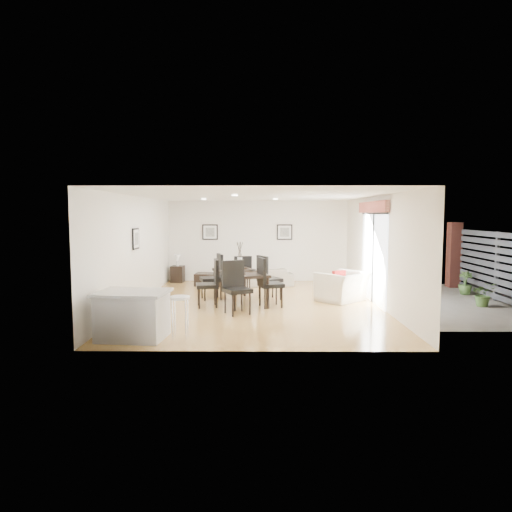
{
  "coord_description": "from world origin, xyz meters",
  "views": [
    {
      "loc": [
        0.06,
        -11.31,
        2.24
      ],
      "look_at": [
        -0.03,
        0.4,
        1.17
      ],
      "focal_mm": 32.0,
      "sensor_mm": 36.0,
      "label": 1
    }
  ],
  "objects_px": {
    "dining_chair_efar": "(267,275)",
    "bar_stool": "(180,302)",
    "dining_chair_enear": "(267,280)",
    "dining_chair_head": "(235,284)",
    "sofa": "(262,277)",
    "dining_table": "(240,275)",
    "dining_chair_wnear": "(211,280)",
    "side_table": "(178,274)",
    "dining_chair_foot": "(242,273)",
    "kitchen_island": "(133,315)",
    "coffee_table": "(211,279)",
    "dining_chair_wfar": "(215,274)",
    "armchair": "(342,287)"
  },
  "relations": [
    {
      "from": "dining_chair_enear",
      "to": "kitchen_island",
      "type": "xyz_separation_m",
      "value": [
        -2.46,
        -2.83,
        -0.23
      ]
    },
    {
      "from": "dining_chair_head",
      "to": "dining_chair_foot",
      "type": "height_order",
      "value": "dining_chair_head"
    },
    {
      "from": "kitchen_island",
      "to": "dining_chair_foot",
      "type": "bearing_deg",
      "value": 73.76
    },
    {
      "from": "dining_chair_efar",
      "to": "side_table",
      "type": "height_order",
      "value": "dining_chair_efar"
    },
    {
      "from": "dining_chair_foot",
      "to": "bar_stool",
      "type": "distance_m",
      "value": 4.64
    },
    {
      "from": "dining_chair_wfar",
      "to": "armchair",
      "type": "bearing_deg",
      "value": 69.11
    },
    {
      "from": "dining_chair_efar",
      "to": "kitchen_island",
      "type": "relative_size",
      "value": 0.88
    },
    {
      "from": "dining_chair_efar",
      "to": "side_table",
      "type": "bearing_deg",
      "value": 14.73
    },
    {
      "from": "dining_chair_foot",
      "to": "coffee_table",
      "type": "xyz_separation_m",
      "value": [
        -1.05,
        1.64,
        -0.42
      ]
    },
    {
      "from": "dining_chair_head",
      "to": "dining_chair_foot",
      "type": "relative_size",
      "value": 1.09
    },
    {
      "from": "sofa",
      "to": "bar_stool",
      "type": "relative_size",
      "value": 2.46
    },
    {
      "from": "dining_chair_wfar",
      "to": "side_table",
      "type": "bearing_deg",
      "value": -169.72
    },
    {
      "from": "kitchen_island",
      "to": "side_table",
      "type": "bearing_deg",
      "value": 99.02
    },
    {
      "from": "dining_chair_foot",
      "to": "kitchen_island",
      "type": "xyz_separation_m",
      "value": [
        -1.81,
        -4.54,
        -0.17
      ]
    },
    {
      "from": "dining_chair_enear",
      "to": "armchair",
      "type": "bearing_deg",
      "value": -84.42
    },
    {
      "from": "sofa",
      "to": "dining_chair_wnear",
      "type": "bearing_deg",
      "value": 59.69
    },
    {
      "from": "dining_chair_enear",
      "to": "coffee_table",
      "type": "xyz_separation_m",
      "value": [
        -1.71,
        3.35,
        -0.48
      ]
    },
    {
      "from": "dining_chair_efar",
      "to": "bar_stool",
      "type": "bearing_deg",
      "value": 128.51
    },
    {
      "from": "dining_chair_head",
      "to": "dining_chair_foot",
      "type": "bearing_deg",
      "value": 60.68
    },
    {
      "from": "sofa",
      "to": "dining_table",
      "type": "xyz_separation_m",
      "value": [
        -0.58,
        -2.83,
        0.45
      ]
    },
    {
      "from": "dining_chair_efar",
      "to": "coffee_table",
      "type": "bearing_deg",
      "value": 7.28
    },
    {
      "from": "sofa",
      "to": "dining_chair_wfar",
      "type": "height_order",
      "value": "dining_chair_wfar"
    },
    {
      "from": "kitchen_island",
      "to": "sofa",
      "type": "bearing_deg",
      "value": 74.47
    },
    {
      "from": "dining_chair_foot",
      "to": "armchair",
      "type": "bearing_deg",
      "value": 149.51
    },
    {
      "from": "dining_chair_foot",
      "to": "dining_chair_wfar",
      "type": "bearing_deg",
      "value": 33.58
    },
    {
      "from": "dining_table",
      "to": "dining_chair_foot",
      "type": "distance_m",
      "value": 1.2
    },
    {
      "from": "dining_chair_enear",
      "to": "side_table",
      "type": "height_order",
      "value": "dining_chair_enear"
    },
    {
      "from": "kitchen_island",
      "to": "dining_chair_head",
      "type": "bearing_deg",
      "value": 56.38
    },
    {
      "from": "dining_chair_foot",
      "to": "coffee_table",
      "type": "height_order",
      "value": "dining_chair_foot"
    },
    {
      "from": "dining_table",
      "to": "dining_chair_head",
      "type": "height_order",
      "value": "dining_chair_head"
    },
    {
      "from": "dining_table",
      "to": "dining_chair_enear",
      "type": "xyz_separation_m",
      "value": [
        0.67,
        -0.51,
        -0.05
      ]
    },
    {
      "from": "dining_chair_enear",
      "to": "dining_chair_head",
      "type": "distance_m",
      "value": 1.0
    },
    {
      "from": "dining_table",
      "to": "dining_chair_wnear",
      "type": "distance_m",
      "value": 0.82
    },
    {
      "from": "dining_chair_efar",
      "to": "dining_chair_foot",
      "type": "xyz_separation_m",
      "value": [
        -0.67,
        0.76,
        -0.04
      ]
    },
    {
      "from": "sofa",
      "to": "dining_chair_efar",
      "type": "relative_size",
      "value": 1.63
    },
    {
      "from": "kitchen_island",
      "to": "bar_stool",
      "type": "xyz_separation_m",
      "value": [
        0.86,
        -0.0,
        0.23
      ]
    },
    {
      "from": "dining_chair_wnear",
      "to": "dining_chair_foot",
      "type": "distance_m",
      "value": 1.8
    },
    {
      "from": "dining_chair_wnear",
      "to": "bar_stool",
      "type": "distance_m",
      "value": 2.89
    },
    {
      "from": "dining_chair_enear",
      "to": "bar_stool",
      "type": "relative_size",
      "value": 1.55
    },
    {
      "from": "sofa",
      "to": "kitchen_island",
      "type": "xyz_separation_m",
      "value": [
        -2.37,
        -6.17,
        0.16
      ]
    },
    {
      "from": "dining_chair_enear",
      "to": "side_table",
      "type": "distance_m",
      "value": 5.0
    },
    {
      "from": "dining_chair_enear",
      "to": "dining_chair_foot",
      "type": "xyz_separation_m",
      "value": [
        -0.66,
        1.71,
        -0.06
      ]
    },
    {
      "from": "dining_chair_enear",
      "to": "kitchen_island",
      "type": "bearing_deg",
      "value": 122.86
    },
    {
      "from": "dining_chair_wnear",
      "to": "dining_chair_foot",
      "type": "xyz_separation_m",
      "value": [
        0.69,
        1.66,
        -0.03
      ]
    },
    {
      "from": "dining_table",
      "to": "dining_chair_head",
      "type": "distance_m",
      "value": 1.2
    },
    {
      "from": "dining_chair_head",
      "to": "coffee_table",
      "type": "xyz_separation_m",
      "value": [
        -0.99,
        4.04,
        -0.47
      ]
    },
    {
      "from": "sofa",
      "to": "dining_chair_foot",
      "type": "height_order",
      "value": "dining_chair_foot"
    },
    {
      "from": "dining_chair_efar",
      "to": "dining_chair_wnear",
      "type": "bearing_deg",
      "value": 95.2
    },
    {
      "from": "dining_chair_efar",
      "to": "dining_chair_wfar",
      "type": "bearing_deg",
      "value": 58.41
    },
    {
      "from": "dining_table",
      "to": "dining_chair_efar",
      "type": "height_order",
      "value": "dining_chair_efar"
    }
  ]
}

